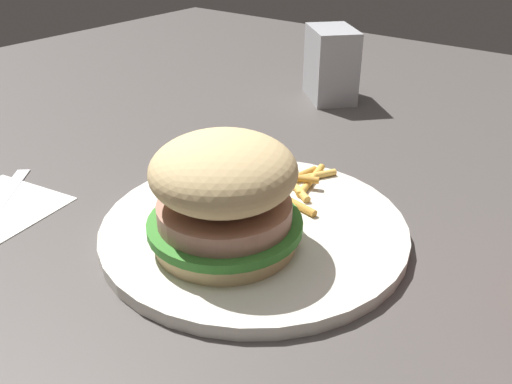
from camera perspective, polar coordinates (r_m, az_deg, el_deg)
ground_plane at (r=0.51m, az=-2.77°, el=-3.29°), size 1.60×1.60×0.00m
plate at (r=0.50m, az=0.00°, el=-3.65°), size 0.27×0.27×0.01m
sandwich at (r=0.44m, az=-3.33°, el=-0.12°), size 0.13×0.13×0.10m
fries_pile at (r=0.55m, az=3.82°, el=0.75°), size 0.12×0.09×0.01m
napkin_dispenser at (r=0.83m, az=7.78°, el=12.99°), size 0.11×0.11×0.10m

